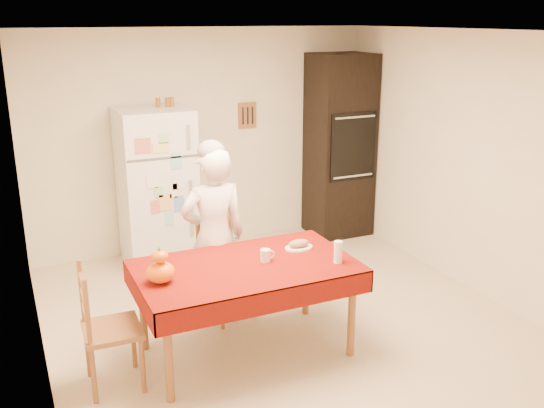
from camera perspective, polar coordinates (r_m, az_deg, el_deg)
floor at (r=5.47m, az=1.47°, el=-11.26°), size 4.50×4.50×0.00m
room_shell at (r=4.91m, az=1.61°, el=5.64°), size 4.02×4.52×2.51m
refrigerator at (r=6.60m, az=-10.77°, el=1.50°), size 0.75×0.74×1.70m
oven_cabinet at (r=7.43m, az=6.38°, el=5.45°), size 0.70×0.62×2.20m
dining_table at (r=4.76m, az=-2.50°, el=-6.52°), size 1.70×1.00×0.76m
chair_far at (r=5.46m, az=-4.70°, el=-5.42°), size 0.51×0.50×0.95m
chair_left at (r=4.57m, az=-15.68°, el=-10.85°), size 0.41×0.43×0.95m
seated_woman at (r=5.24m, az=-5.50°, el=-3.13°), size 0.60×0.41×1.58m
coffee_mug at (r=4.77m, az=-0.63°, el=-4.86°), size 0.08×0.08×0.10m
pumpkin_lower at (r=4.47m, az=-10.44°, el=-6.34°), size 0.21×0.21×0.16m
pumpkin_upper at (r=4.43m, az=-10.53°, el=-4.87°), size 0.12×0.12×0.09m
wine_glass at (r=4.77m, az=6.23°, el=-4.51°), size 0.07×0.07×0.18m
bread_plate at (r=5.04m, az=2.54°, el=-4.14°), size 0.24×0.24×0.02m
bread_loaf at (r=5.03m, az=2.54°, el=-3.71°), size 0.18×0.10×0.06m
spice_jar_left at (r=6.49m, az=-10.68°, el=9.36°), size 0.05×0.05×0.10m
spice_jar_mid at (r=6.51m, az=-9.80°, el=9.44°), size 0.05×0.05×0.10m
spice_jar_right at (r=6.52m, az=-9.41°, el=9.47°), size 0.05×0.05×0.10m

